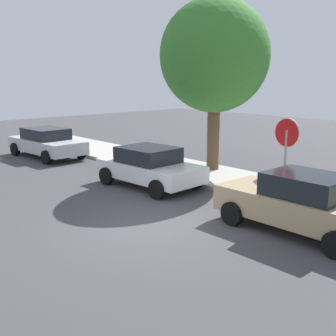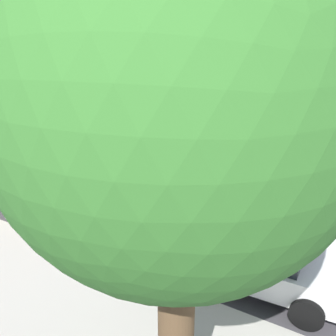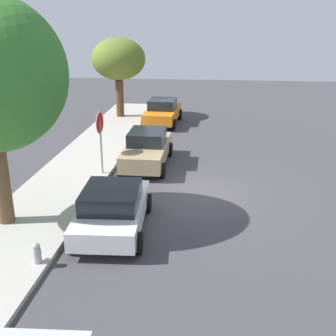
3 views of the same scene
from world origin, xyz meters
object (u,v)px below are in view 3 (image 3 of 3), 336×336
at_px(parked_car_white, 112,208).
at_px(parked_car_orange, 162,112).
at_px(fire_hydrant, 37,255).
at_px(stop_sign, 100,132).
at_px(parked_car_tan, 147,148).
at_px(street_tree_near_corner, 119,60).

xyz_separation_m(parked_car_white, parked_car_orange, (13.71, 0.15, 0.02)).
bearing_deg(parked_car_orange, fire_hydrant, 175.20).
distance_m(stop_sign, parked_car_tan, 2.49).
bearing_deg(parked_car_orange, street_tree_near_corner, 66.28).
height_order(parked_car_orange, fire_hydrant, parked_car_orange).
distance_m(parked_car_tan, parked_car_white, 6.08).
bearing_deg(parked_car_orange, stop_sign, 171.52).
xyz_separation_m(parked_car_tan, fire_hydrant, (-8.29, 1.59, -0.41)).
xyz_separation_m(stop_sign, parked_car_orange, (9.17, -1.37, -1.13)).
relative_size(stop_sign, parked_car_white, 0.67).
distance_m(parked_car_white, fire_hydrant, 2.70).
bearing_deg(street_tree_near_corner, parked_car_white, -168.51).
distance_m(parked_car_orange, fire_hydrant, 15.99).
xyz_separation_m(parked_car_orange, street_tree_near_corner, (1.27, 2.89, 2.94)).
relative_size(parked_car_white, fire_hydrant, 5.65).
xyz_separation_m(parked_car_tan, parked_car_white, (-6.08, 0.10, -0.04)).
distance_m(parked_car_white, parked_car_orange, 13.71).
distance_m(parked_car_orange, street_tree_near_corner, 4.31).
height_order(parked_car_orange, street_tree_near_corner, street_tree_near_corner).
bearing_deg(fire_hydrant, parked_car_tan, -10.83).
bearing_deg(stop_sign, street_tree_near_corner, 8.30).
height_order(stop_sign, parked_car_orange, stop_sign).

